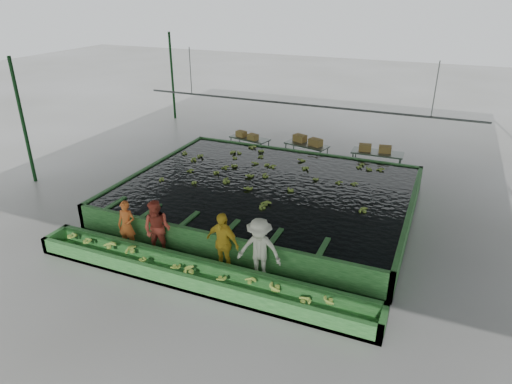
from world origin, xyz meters
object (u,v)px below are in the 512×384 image
at_px(flotation_tank, 267,195).
at_px(worker_a, 127,225).
at_px(worker_c, 222,243).
at_px(packing_table_left, 250,146).
at_px(worker_d, 259,250).
at_px(sorting_trough, 196,275).
at_px(box_stack_right, 375,152).
at_px(packing_table_mid, 306,153).
at_px(worker_b, 157,229).
at_px(packing_table_right, 376,163).
at_px(box_stack_left, 247,138).
at_px(box_stack_mid, 307,143).

xyz_separation_m(flotation_tank, worker_a, (-2.83, -4.30, 0.33)).
xyz_separation_m(worker_c, packing_table_left, (-3.21, 9.16, -0.48)).
bearing_deg(worker_d, packing_table_left, 108.41).
bearing_deg(packing_table_left, flotation_tank, -59.91).
bearing_deg(worker_a, worker_d, -7.87).
bearing_deg(sorting_trough, box_stack_right, 73.43).
height_order(sorting_trough, worker_c, worker_c).
relative_size(packing_table_mid, box_stack_right, 1.47).
bearing_deg(packing_table_left, packing_table_mid, 1.18).
bearing_deg(box_stack_right, flotation_tank, -121.37).
xyz_separation_m(sorting_trough, box_stack_right, (2.96, 9.96, 0.71)).
distance_m(packing_table_left, box_stack_right, 5.80).
xyz_separation_m(sorting_trough, worker_c, (0.40, 0.80, 0.66)).
distance_m(flotation_tank, worker_b, 4.65).
distance_m(worker_a, packing_table_right, 10.89).
height_order(sorting_trough, box_stack_left, box_stack_left).
relative_size(packing_table_mid, box_stack_mid, 1.36).
xyz_separation_m(box_stack_mid, box_stack_right, (3.01, -0.15, 0.07)).
distance_m(worker_d, box_stack_mid, 9.44).
height_order(packing_table_mid, packing_table_right, packing_table_right).
bearing_deg(box_stack_left, flotation_tank, -58.58).
relative_size(flotation_tank, sorting_trough, 1.00).
relative_size(flotation_tank, box_stack_mid, 6.96).
xyz_separation_m(box_stack_left, box_stack_right, (5.88, 0.09, 0.10)).
height_order(flotation_tank, worker_d, worker_d).
distance_m(packing_table_left, packing_table_mid, 2.77).
height_order(worker_c, packing_table_mid, worker_c).
bearing_deg(packing_table_left, worker_d, -64.78).
bearing_deg(packing_table_left, packing_table_right, -0.12).
bearing_deg(worker_c, flotation_tank, 105.84).
xyz_separation_m(worker_a, worker_c, (3.23, 0.00, 0.13)).
bearing_deg(sorting_trough, packing_table_right, 72.76).
relative_size(worker_c, box_stack_right, 1.37).
xyz_separation_m(worker_c, packing_table_right, (2.69, 9.14, -0.43)).
bearing_deg(worker_d, packing_table_right, 73.34).
bearing_deg(packing_table_right, packing_table_left, 179.88).
bearing_deg(box_stack_mid, packing_table_right, -3.05).
bearing_deg(box_stack_mid, worker_a, -106.66).
xyz_separation_m(sorting_trough, packing_table_right, (3.09, 9.94, 0.23)).
distance_m(worker_d, box_stack_right, 9.28).
bearing_deg(packing_table_right, worker_b, -117.76).
distance_m(flotation_tank, packing_table_left, 5.61).
bearing_deg(worker_c, box_stack_left, 120.61).
bearing_deg(worker_a, packing_table_right, 49.24).
relative_size(worker_b, box_stack_mid, 1.23).
bearing_deg(worker_c, packing_table_left, 119.88).
relative_size(worker_a, worker_b, 0.88).
relative_size(worker_a, packing_table_mid, 0.80).
relative_size(worker_c, box_stack_mid, 1.27).
bearing_deg(flotation_tank, worker_c, -84.70).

